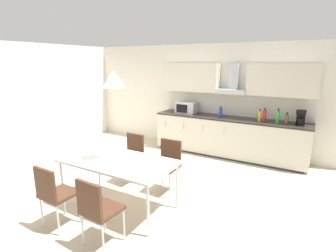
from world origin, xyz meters
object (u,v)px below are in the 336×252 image
(bottle_brown, at_px, (287,119))
(dining_table, at_px, (118,163))
(chair_near_left, at_px, (53,191))
(bottle_red, at_px, (264,116))
(pendant_lamp, at_px, (114,79))
(coffee_maker, at_px, (301,118))
(bottle_green, at_px, (278,117))
(chair_far_right, at_px, (168,160))
(chair_far_left, at_px, (132,153))
(chair_near_right, at_px, (97,206))
(bottle_yellow, at_px, (260,116))
(microwave, at_px, (186,108))
(bottle_blue, at_px, (221,112))

(bottle_brown, distance_m, dining_table, 3.57)
(dining_table, relative_size, chair_near_left, 1.93)
(bottle_red, xyz_separation_m, pendant_lamp, (-1.50, -3.00, 0.88))
(coffee_maker, distance_m, bottle_green, 0.42)
(dining_table, bearing_deg, bottle_green, 58.80)
(bottle_red, relative_size, chair_far_right, 0.33)
(dining_table, bearing_deg, pendant_lamp, -90.00)
(bottle_green, relative_size, dining_table, 0.19)
(chair_far_left, bearing_deg, bottle_red, 49.24)
(dining_table, xyz_separation_m, chair_near_right, (0.37, -0.83, -0.17))
(coffee_maker, distance_m, bottle_yellow, 0.78)
(bottle_brown, distance_m, chair_far_right, 2.70)
(bottle_green, bearing_deg, chair_near_right, -110.48)
(coffee_maker, height_order, bottle_yellow, coffee_maker)
(pendant_lamp, bearing_deg, bottle_red, 63.40)
(bottle_red, bearing_deg, coffee_maker, 0.15)
(bottle_red, xyz_separation_m, chair_far_left, (-1.87, -2.17, -0.49))
(coffee_maker, height_order, chair_far_right, coffee_maker)
(microwave, xyz_separation_m, dining_table, (0.33, -2.97, -0.34))
(bottle_blue, bearing_deg, microwave, -177.58)
(bottle_brown, relative_size, dining_table, 0.14)
(bottle_brown, relative_size, chair_near_right, 0.27)
(bottle_yellow, bearing_deg, chair_near_right, -105.33)
(bottle_brown, distance_m, pendant_lamp, 3.67)
(pendant_lamp, bearing_deg, bottle_yellow, 64.52)
(bottle_yellow, distance_m, chair_near_right, 3.95)
(microwave, distance_m, chair_near_left, 3.83)
(chair_near_right, relative_size, chair_near_left, 1.00)
(chair_near_left, height_order, pendant_lamp, pendant_lamp)
(chair_far_right, relative_size, pendant_lamp, 2.72)
(pendant_lamp, bearing_deg, coffee_maker, 53.85)
(coffee_maker, relative_size, pendant_lamp, 0.94)
(bottle_yellow, relative_size, chair_near_left, 0.30)
(chair_far_right, distance_m, pendant_lamp, 1.65)
(chair_near_left, bearing_deg, bottle_red, 63.80)
(bottle_red, bearing_deg, bottle_brown, -2.62)
(bottle_blue, relative_size, chair_near_right, 0.27)
(bottle_blue, distance_m, chair_far_left, 2.41)
(bottle_brown, bearing_deg, chair_far_left, -137.01)
(dining_table, xyz_separation_m, chair_far_left, (-0.37, 0.83, -0.17))
(bottle_blue, relative_size, dining_table, 0.14)
(microwave, xyz_separation_m, chair_near_left, (-0.05, -3.80, -0.51))
(chair_near_right, bearing_deg, chair_far_left, 114.28)
(bottle_red, bearing_deg, bottle_green, -14.32)
(microwave, bearing_deg, chair_near_left, -90.81)
(chair_far_right, bearing_deg, bottle_green, 56.42)
(bottle_red, bearing_deg, microwave, -179.23)
(coffee_maker, xyz_separation_m, bottle_green, (-0.42, -0.07, -0.01))
(chair_far_right, xyz_separation_m, chair_far_left, (-0.75, -0.00, 0.00))
(bottle_brown, distance_m, bottle_red, 0.44)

